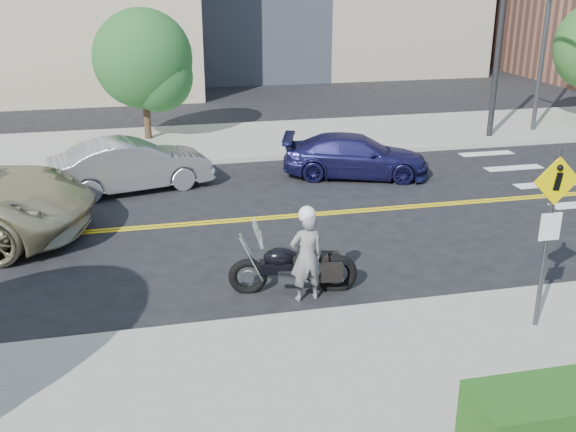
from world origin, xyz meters
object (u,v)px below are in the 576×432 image
(pedestrian_sign, at_px, (550,223))
(motorcyclist, at_px, (307,254))
(motorcycle, at_px, (294,256))
(parked_car_silver, at_px, (132,165))
(parked_car_blue, at_px, (356,156))

(pedestrian_sign, height_order, motorcyclist, pedestrian_sign)
(pedestrian_sign, xyz_separation_m, motorcycle, (-3.57, 2.38, -1.26))
(parked_car_silver, xyz_separation_m, parked_car_blue, (6.30, -0.10, -0.09))
(motorcyclist, bearing_deg, parked_car_blue, -120.36)
(parked_car_blue, bearing_deg, pedestrian_sign, -161.94)
(pedestrian_sign, bearing_deg, motorcycle, 146.31)
(pedestrian_sign, bearing_deg, parked_car_blue, 90.92)
(parked_car_silver, bearing_deg, motorcycle, -170.79)
(motorcycle, distance_m, parked_car_blue, 7.61)
(motorcyclist, bearing_deg, pedestrian_sign, 143.79)
(parked_car_silver, relative_size, parked_car_blue, 1.02)
(motorcycle, height_order, parked_car_blue, motorcycle)
(motorcyclist, relative_size, motorcycle, 0.78)
(motorcyclist, bearing_deg, parked_car_silver, -73.26)
(pedestrian_sign, height_order, parked_car_blue, pedestrian_sign)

